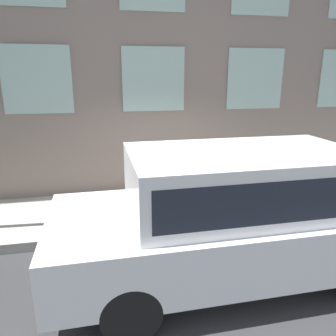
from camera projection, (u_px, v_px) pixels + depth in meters
ground_plane at (176, 237)px, 6.14m from camera, size 80.00×80.00×0.00m
sidewalk at (164, 209)px, 7.17m from camera, size 2.26×60.00×0.18m
fire_hydrant at (151, 198)px, 6.43m from camera, size 0.32×0.44×0.80m
person at (185, 178)px, 6.57m from camera, size 0.30×0.20×1.24m
parked_truck_white_near at (238, 208)px, 4.70m from camera, size 2.09×5.14×1.93m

